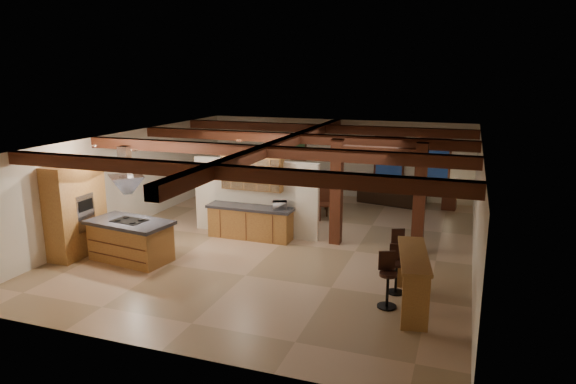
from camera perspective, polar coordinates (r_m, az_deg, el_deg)
name	(u,v)px	position (r m, az deg, el deg)	size (l,w,h in m)	color
ground	(282,243)	(14.33, -0.67, -5.67)	(12.00, 12.00, 0.00)	tan
room_walls	(282,180)	(13.85, -0.69, 1.31)	(12.00, 12.00, 12.00)	silver
ceiling_beams	(282,144)	(13.68, -0.71, 5.33)	(10.00, 12.00, 0.28)	#3E210F
timber_posts	(377,184)	(13.70, 9.90, 0.91)	(2.50, 0.30, 2.90)	#3E210F
partition_wall	(255,198)	(14.82, -3.65, -0.62)	(3.80, 0.18, 2.20)	silver
pantry_cabinet	(76,210)	(14.20, -22.52, -1.84)	(0.67, 1.60, 2.40)	#A47935
back_counter	(250,222)	(14.64, -4.22, -3.34)	(2.50, 0.66, 0.94)	#A47935
upper_display_cabinet	(252,173)	(14.48, -3.99, 2.09)	(1.80, 0.36, 0.95)	#A47935
range_hood	(127,191)	(13.17, -17.45, 0.07)	(1.10, 1.10, 1.40)	silver
back_windows	(412,161)	(19.01, 13.57, 3.36)	(2.70, 0.07, 1.70)	#3E210F
framed_art	(298,150)	(19.87, 1.15, 4.74)	(0.65, 0.05, 0.85)	#3E210F
recessed_cans	(158,145)	(13.09, -14.21, 5.05)	(3.16, 2.46, 0.03)	silver
kitchen_island	(131,240)	(13.50, -17.08, -5.14)	(2.24, 1.39, 1.04)	#A47935
dining_table	(300,203)	(17.19, 1.36, -1.24)	(1.94, 1.08, 0.68)	#3B200E
sofa	(392,194)	(18.78, 11.44, -0.27)	(2.31, 0.90, 0.68)	black
microwave	(280,205)	(14.15, -0.91, -1.48)	(0.39, 0.27, 0.22)	silver
bar_counter	(413,271)	(10.63, 13.70, -8.54)	(0.90, 2.24, 1.14)	#A47935
side_table	(449,201)	(18.52, 17.48, -0.97)	(0.46, 0.46, 0.58)	#3E210F
table_lamp	(450,187)	(18.41, 17.59, 0.58)	(0.27, 0.27, 0.32)	black
bar_stool_a	(387,280)	(10.62, 10.99, -9.55)	(0.42, 0.43, 1.13)	black
bar_stool_b	(396,269)	(11.32, 11.95, -8.35)	(0.37, 0.38, 1.05)	black
bar_stool_c	(399,252)	(12.34, 12.21, -6.50)	(0.40, 0.41, 1.06)	black
dining_chairs	(300,193)	(17.11, 1.37, -0.15)	(2.61, 2.61, 1.34)	#3E210F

